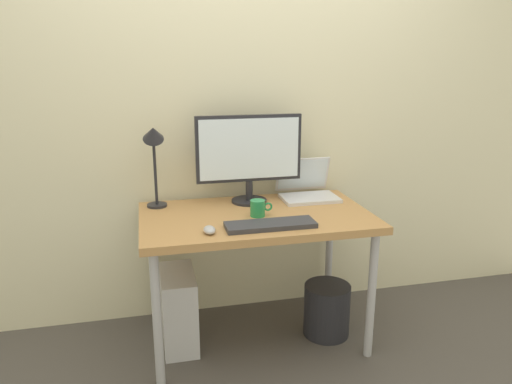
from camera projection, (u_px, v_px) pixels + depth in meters
ground_plane at (256, 337)px, 2.74m from camera, size 6.00×6.00×0.00m
back_wall at (240, 99)px, 2.78m from camera, size 4.40×0.04×2.60m
desk at (256, 227)px, 2.56m from camera, size 1.20×0.71×0.74m
monitor at (249, 153)px, 2.68m from camera, size 0.59×0.20×0.49m
laptop at (307, 188)px, 2.84m from camera, size 0.32×0.28×0.22m
desk_lamp at (154, 147)px, 2.55m from camera, size 0.11×0.16×0.48m
keyboard at (270, 225)px, 2.34m from camera, size 0.44×0.14×0.02m
mouse at (209, 230)px, 2.26m from camera, size 0.06×0.09×0.03m
coffee_mug at (259, 208)px, 2.50m from camera, size 0.11×0.08×0.09m
computer_tower at (179, 309)px, 2.64m from camera, size 0.18×0.36×0.42m
wastebasket at (327, 310)px, 2.75m from camera, size 0.26×0.26×0.30m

